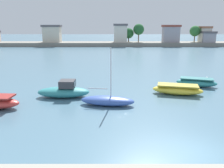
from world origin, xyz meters
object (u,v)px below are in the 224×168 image
at_px(moored_boat_2, 107,100).
at_px(mooring_buoy_0, 207,78).
at_px(moored_boat_1, 64,91).
at_px(moored_boat_4, 196,82).
at_px(moored_boat_3, 177,90).

height_order(moored_boat_2, mooring_buoy_0, moored_boat_2).
distance_m(moored_boat_1, moored_boat_4, 15.40).
distance_m(moored_boat_3, moored_boat_4, 4.52).
bearing_deg(mooring_buoy_0, moored_boat_3, -129.76).
bearing_deg(mooring_buoy_0, moored_boat_1, -155.03).
relative_size(moored_boat_1, moored_boat_3, 0.96).
bearing_deg(moored_boat_4, moored_boat_2, -129.26).
relative_size(moored_boat_2, moored_boat_4, 1.06).
bearing_deg(moored_boat_1, moored_boat_2, -28.92).
relative_size(moored_boat_1, moored_boat_4, 1.06).
bearing_deg(moored_boat_3, moored_boat_4, 59.17).
xyz_separation_m(moored_boat_1, moored_boat_3, (11.66, 1.01, -0.13)).
height_order(moored_boat_1, moored_boat_3, moored_boat_1).
bearing_deg(moored_boat_2, moored_boat_4, 41.24).
xyz_separation_m(moored_boat_1, moored_boat_2, (4.40, -2.45, -0.19)).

